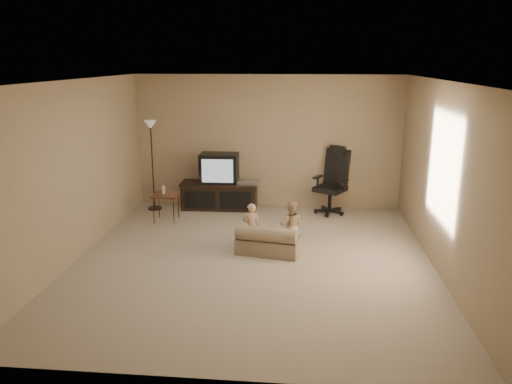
# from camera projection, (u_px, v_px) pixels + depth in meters

# --- Properties ---
(floor) EXTENTS (5.50, 5.50, 0.00)m
(floor) POSITION_uv_depth(u_px,v_px,m) (253.00, 260.00, 7.09)
(floor) COLOR #AFA38B
(floor) RESTS_ON ground
(room_shell) EXTENTS (5.50, 5.50, 5.50)m
(room_shell) POSITION_uv_depth(u_px,v_px,m) (253.00, 155.00, 6.70)
(room_shell) COLOR silver
(room_shell) RESTS_ON floor
(tv_stand) EXTENTS (1.49, 0.58, 1.06)m
(tv_stand) POSITION_uv_depth(u_px,v_px,m) (220.00, 186.00, 9.45)
(tv_stand) COLOR black
(tv_stand) RESTS_ON floor
(office_chair) EXTENTS (0.78, 0.79, 1.23)m
(office_chair) POSITION_uv_depth(u_px,v_px,m) (332.00, 189.00, 9.19)
(office_chair) COLOR black
(office_chair) RESTS_ON floor
(side_table) EXTENTS (0.45, 0.45, 0.66)m
(side_table) POSITION_uv_depth(u_px,v_px,m) (165.00, 195.00, 8.69)
(side_table) COLOR brown
(side_table) RESTS_ON floor
(floor_lamp) EXTENTS (0.26, 0.26, 1.68)m
(floor_lamp) POSITION_uv_depth(u_px,v_px,m) (151.00, 145.00, 9.20)
(floor_lamp) COLOR #312315
(floor_lamp) RESTS_ON floor
(child_sofa) EXTENTS (0.98, 0.66, 0.44)m
(child_sofa) POSITION_uv_depth(u_px,v_px,m) (268.00, 242.00, 7.29)
(child_sofa) COLOR tan
(child_sofa) RESTS_ON floor
(toddler_left) EXTENTS (0.29, 0.23, 0.72)m
(toddler_left) POSITION_uv_depth(u_px,v_px,m) (251.00, 227.00, 7.41)
(toddler_left) COLOR #D3AA84
(toddler_left) RESTS_ON floor
(toddler_right) EXTENTS (0.36, 0.20, 0.74)m
(toddler_right) POSITION_uv_depth(u_px,v_px,m) (291.00, 225.00, 7.43)
(toddler_right) COLOR #D3AA84
(toddler_right) RESTS_ON floor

